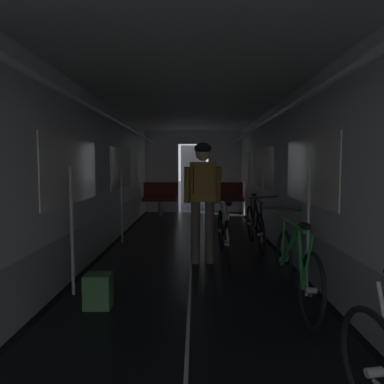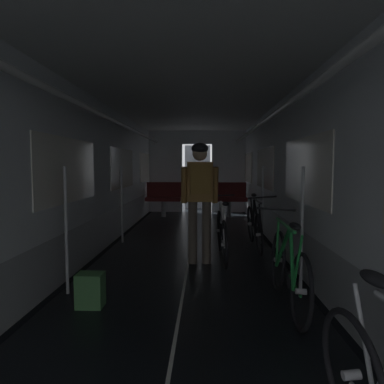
% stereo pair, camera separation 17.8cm
% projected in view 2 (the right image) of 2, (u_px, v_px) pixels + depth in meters
% --- Properties ---
extents(train_car_shell, '(3.14, 12.34, 2.57)m').
position_uv_depth(train_car_shell, '(189.00, 146.00, 5.23)').
color(train_car_shell, black).
rests_on(train_car_shell, ground).
extents(bench_seat_far_left, '(0.98, 0.51, 0.95)m').
position_uv_depth(bench_seat_far_left, '(164.00, 196.00, 9.81)').
color(bench_seat_far_left, gray).
rests_on(bench_seat_far_left, ground).
extents(bench_seat_far_right, '(0.98, 0.51, 0.95)m').
position_uv_depth(bench_seat_far_right, '(229.00, 196.00, 9.74)').
color(bench_seat_far_right, gray).
rests_on(bench_seat_far_right, ground).
extents(bicycle_green, '(0.44, 1.69, 0.94)m').
position_uv_depth(bicycle_green, '(288.00, 269.00, 3.53)').
color(bicycle_green, black).
rests_on(bicycle_green, ground).
extents(bicycle_black, '(0.44, 1.69, 0.95)m').
position_uv_depth(bicycle_black, '(255.00, 226.00, 6.03)').
color(bicycle_black, black).
rests_on(bicycle_black, ground).
extents(person_cyclist_aisle, '(0.54, 0.41, 1.73)m').
position_uv_depth(person_cyclist_aisle, '(200.00, 189.00, 5.03)').
color(person_cyclist_aisle, brown).
rests_on(person_cyclist_aisle, ground).
extents(bicycle_white_in_aisle, '(0.44, 1.69, 0.94)m').
position_uv_depth(bicycle_white_in_aisle, '(222.00, 234.00, 5.33)').
color(bicycle_white_in_aisle, black).
rests_on(bicycle_white_in_aisle, ground).
extents(backpack_on_floor, '(0.26, 0.20, 0.34)m').
position_uv_depth(backpack_on_floor, '(90.00, 290.00, 3.53)').
color(backpack_on_floor, '#3D703D').
rests_on(backpack_on_floor, ground).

